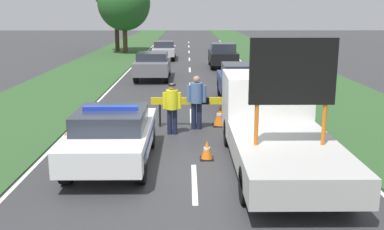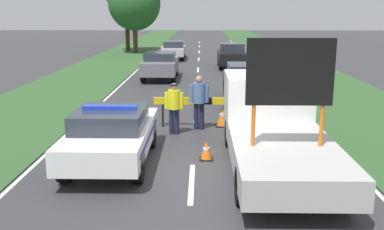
{
  "view_description": "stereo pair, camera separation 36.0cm",
  "coord_description": "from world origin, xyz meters",
  "px_view_note": "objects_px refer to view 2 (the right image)",
  "views": [
    {
      "loc": [
        -0.15,
        -10.7,
        3.83
      ],
      "look_at": [
        -0.03,
        1.03,
        1.1
      ],
      "focal_mm": 42.0,
      "sensor_mm": 36.0,
      "label": 1
    },
    {
      "loc": [
        0.21,
        -10.7,
        3.83
      ],
      "look_at": [
        -0.03,
        1.03,
        1.1
      ],
      "focal_mm": 42.0,
      "sensor_mm": 36.0,
      "label": 2
    }
  ],
  "objects_px": {
    "traffic_cone_near_truck": "(223,116)",
    "queued_car_suv_grey": "(160,65)",
    "police_officer": "(174,104)",
    "roadside_tree_near_right": "(134,3)",
    "work_truck": "(273,123)",
    "queued_car_hatch_blue": "(247,82)",
    "queued_car_sedan_silver": "(174,50)",
    "pedestrian_civilian": "(199,98)",
    "traffic_cone_near_police": "(67,145)",
    "traffic_cone_behind_barrier": "(119,117)",
    "road_barrier": "(197,103)",
    "traffic_cone_centre_front": "(206,150)",
    "police_car": "(112,134)",
    "queued_car_sedan_black": "(231,55)"
  },
  "relations": [
    {
      "from": "traffic_cone_near_truck",
      "to": "queued_car_suv_grey",
      "type": "relative_size",
      "value": 0.16
    },
    {
      "from": "police_officer",
      "to": "roadside_tree_near_right",
      "type": "bearing_deg",
      "value": -49.41
    },
    {
      "from": "roadside_tree_near_right",
      "to": "work_truck",
      "type": "bearing_deg",
      "value": -75.37
    },
    {
      "from": "queued_car_hatch_blue",
      "to": "queued_car_sedan_silver",
      "type": "distance_m",
      "value": 17.65
    },
    {
      "from": "work_truck",
      "to": "pedestrian_civilian",
      "type": "bearing_deg",
      "value": -59.13
    },
    {
      "from": "police_officer",
      "to": "traffic_cone_near_police",
      "type": "xyz_separation_m",
      "value": [
        -2.71,
        -2.42,
        -0.61
      ]
    },
    {
      "from": "traffic_cone_near_truck",
      "to": "traffic_cone_behind_barrier",
      "type": "bearing_deg",
      "value": -177.09
    },
    {
      "from": "queued_car_hatch_blue",
      "to": "pedestrian_civilian",
      "type": "bearing_deg",
      "value": 66.75
    },
    {
      "from": "road_barrier",
      "to": "traffic_cone_centre_front",
      "type": "xyz_separation_m",
      "value": [
        0.27,
        -3.44,
        -0.57
      ]
    },
    {
      "from": "police_car",
      "to": "queued_car_suv_grey",
      "type": "distance_m",
      "value": 14.6
    },
    {
      "from": "traffic_cone_centre_front",
      "to": "road_barrier",
      "type": "bearing_deg",
      "value": 94.47
    },
    {
      "from": "police_officer",
      "to": "roadside_tree_near_right",
      "type": "relative_size",
      "value": 0.23
    },
    {
      "from": "pedestrian_civilian",
      "to": "queued_car_sedan_silver",
      "type": "distance_m",
      "value": 22.02
    },
    {
      "from": "work_truck",
      "to": "queued_car_sedan_silver",
      "type": "relative_size",
      "value": 1.46
    },
    {
      "from": "work_truck",
      "to": "police_officer",
      "type": "relative_size",
      "value": 3.89
    },
    {
      "from": "road_barrier",
      "to": "traffic_cone_near_police",
      "type": "height_order",
      "value": "road_barrier"
    },
    {
      "from": "pedestrian_civilian",
      "to": "traffic_cone_behind_barrier",
      "type": "relative_size",
      "value": 2.63
    },
    {
      "from": "pedestrian_civilian",
      "to": "queued_car_sedan_black",
      "type": "bearing_deg",
      "value": 96.95
    },
    {
      "from": "traffic_cone_near_truck",
      "to": "roadside_tree_near_right",
      "type": "relative_size",
      "value": 0.1
    },
    {
      "from": "road_barrier",
      "to": "traffic_cone_near_police",
      "type": "distance_m",
      "value": 4.83
    },
    {
      "from": "pedestrian_civilian",
      "to": "queued_car_suv_grey",
      "type": "relative_size",
      "value": 0.4
    },
    {
      "from": "traffic_cone_centre_front",
      "to": "queued_car_hatch_blue",
      "type": "distance_m",
      "value": 8.14
    },
    {
      "from": "queued_car_hatch_blue",
      "to": "queued_car_suv_grey",
      "type": "height_order",
      "value": "queued_car_hatch_blue"
    },
    {
      "from": "pedestrian_civilian",
      "to": "queued_car_suv_grey",
      "type": "height_order",
      "value": "pedestrian_civilian"
    },
    {
      "from": "work_truck",
      "to": "traffic_cone_near_truck",
      "type": "distance_m",
      "value": 3.85
    },
    {
      "from": "work_truck",
      "to": "road_barrier",
      "type": "height_order",
      "value": "work_truck"
    },
    {
      "from": "police_car",
      "to": "work_truck",
      "type": "bearing_deg",
      "value": 7.81
    },
    {
      "from": "police_officer",
      "to": "queued_car_sedan_black",
      "type": "distance_m",
      "value": 17.47
    },
    {
      "from": "road_barrier",
      "to": "roadside_tree_near_right",
      "type": "xyz_separation_m",
      "value": [
        -5.93,
        26.8,
        3.68
      ]
    },
    {
      "from": "road_barrier",
      "to": "pedestrian_civilian",
      "type": "distance_m",
      "value": 0.39
    },
    {
      "from": "police_car",
      "to": "queued_car_suv_grey",
      "type": "xyz_separation_m",
      "value": [
        -0.07,
        14.6,
        0.05
      ]
    },
    {
      "from": "police_officer",
      "to": "queued_car_sedan_silver",
      "type": "relative_size",
      "value": 0.38
    },
    {
      "from": "traffic_cone_centre_front",
      "to": "queued_car_sedan_silver",
      "type": "height_order",
      "value": "queued_car_sedan_silver"
    },
    {
      "from": "queued_car_sedan_silver",
      "to": "police_car",
      "type": "bearing_deg",
      "value": 89.88
    },
    {
      "from": "police_officer",
      "to": "traffic_cone_near_police",
      "type": "height_order",
      "value": "police_officer"
    },
    {
      "from": "traffic_cone_near_police",
      "to": "traffic_cone_centre_front",
      "type": "bearing_deg",
      "value": -1.15
    },
    {
      "from": "pedestrian_civilian",
      "to": "traffic_cone_near_police",
      "type": "xyz_separation_m",
      "value": [
        -3.49,
        -3.05,
        -0.68
      ]
    },
    {
      "from": "pedestrian_civilian",
      "to": "work_truck",
      "type": "bearing_deg",
      "value": -44.68
    },
    {
      "from": "police_officer",
      "to": "queued_car_sedan_black",
      "type": "bearing_deg",
      "value": -69.68
    },
    {
      "from": "traffic_cone_behind_barrier",
      "to": "queued_car_suv_grey",
      "type": "height_order",
      "value": "queued_car_suv_grey"
    },
    {
      "from": "traffic_cone_centre_front",
      "to": "queued_car_sedan_silver",
      "type": "distance_m",
      "value": 25.16
    },
    {
      "from": "traffic_cone_centre_front",
      "to": "traffic_cone_near_police",
      "type": "bearing_deg",
      "value": 178.85
    },
    {
      "from": "traffic_cone_behind_barrier",
      "to": "queued_car_sedan_silver",
      "type": "xyz_separation_m",
      "value": [
        0.55,
        21.67,
        0.44
      ]
    },
    {
      "from": "work_truck",
      "to": "traffic_cone_centre_front",
      "type": "distance_m",
      "value": 1.88
    },
    {
      "from": "police_car",
      "to": "traffic_cone_centre_front",
      "type": "height_order",
      "value": "police_car"
    },
    {
      "from": "queued_car_hatch_blue",
      "to": "queued_car_suv_grey",
      "type": "xyz_separation_m",
      "value": [
        -4.33,
        6.4,
        -0.02
      ]
    },
    {
      "from": "traffic_cone_near_truck",
      "to": "roadside_tree_near_right",
      "type": "bearing_deg",
      "value": 104.31
    },
    {
      "from": "traffic_cone_near_police",
      "to": "traffic_cone_behind_barrier",
      "type": "distance_m",
      "value": 3.4
    },
    {
      "from": "work_truck",
      "to": "queued_car_suv_grey",
      "type": "relative_size",
      "value": 1.44
    },
    {
      "from": "queued_car_hatch_blue",
      "to": "queued_car_sedan_black",
      "type": "distance_m",
      "value": 11.81
    }
  ]
}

